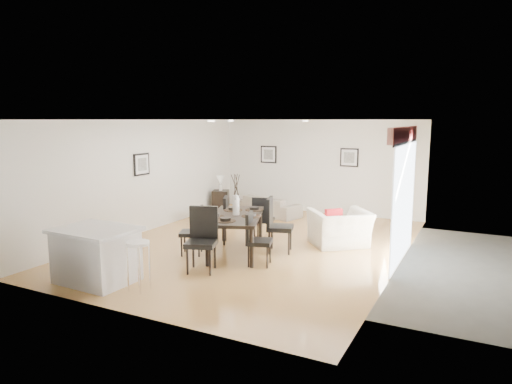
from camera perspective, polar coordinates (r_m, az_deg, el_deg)
The scene contains 26 objects.
ground at distance 9.99m, azimuth 0.14°, elevation -6.63°, with size 8.00×8.00×0.00m, color tan.
wall_back at distance 13.39m, azimuth 7.85°, elevation 3.17°, with size 6.00×0.04×2.70m, color white.
wall_front at distance 6.45m, azimuth -16.03°, elevation -3.40°, with size 6.00×0.04×2.70m, color white.
wall_left at distance 11.37m, azimuth -13.50°, elevation 1.97°, with size 0.04×8.00×2.70m, color white.
wall_right at distance 8.81m, azimuth 17.87°, elevation -0.22°, with size 0.04×8.00×2.70m, color white.
ceiling at distance 9.62m, azimuth 0.15°, elevation 9.04°, with size 6.00×8.00×0.02m, color white.
sofa at distance 13.00m, azimuth 1.68°, elevation -1.73°, with size 1.87×0.73×0.55m, color gray.
armchair at distance 10.02m, azimuth 10.42°, elevation -4.47°, with size 1.18×1.03×0.77m, color white.
dining_table at distance 9.24m, azimuth -2.50°, elevation -3.35°, with size 1.58×2.13×0.80m.
dining_chair_wnear at distance 9.27m, azimuth -7.57°, elevation -4.46°, with size 0.59×0.59×0.98m.
dining_chair_wfar at distance 10.05m, azimuth -4.47°, elevation -3.18°, with size 0.62×0.62×1.04m.
dining_chair_enear at distance 8.53m, azimuth -0.12°, elevation -5.51°, with size 0.55×0.55×1.00m.
dining_chair_efar at distance 9.36m, azimuth 2.47°, elevation -3.74°, with size 0.63×0.63×1.13m.
dining_chair_head at distance 8.29m, azimuth -6.72°, elevation -5.37°, with size 0.66×0.66×1.15m.
dining_chair_foot at distance 10.30m, azimuth 0.86°, elevation -3.00°, with size 0.53×0.53×0.99m.
vase at distance 9.16m, azimuth -2.52°, elevation -0.91°, with size 1.01×1.59×0.84m.
coffee_table at distance 11.93m, azimuth -4.82°, elevation -3.14°, with size 0.94×0.56×0.38m, color black.
side_table at distance 13.64m, azimuth -4.43°, elevation -1.09°, with size 0.46×0.46×0.62m, color black.
table_lamp at distance 13.54m, azimuth -4.46°, elevation 1.40°, with size 0.23×0.23×0.44m.
cushion at distance 9.90m, azimuth 9.67°, elevation -3.18°, with size 0.38×0.12×0.38m, color #A61519.
kitchen_island at distance 8.15m, azimuth -19.33°, elevation -7.40°, with size 1.35×1.06×0.92m.
bar_stool at distance 7.48m, azimuth -14.54°, elevation -6.86°, with size 0.37×0.37×0.80m.
framed_print_back_left at distance 13.93m, azimuth 1.59°, elevation 4.71°, with size 0.52×0.04×0.52m.
framed_print_back_right at distance 13.07m, azimuth 11.58°, elevation 4.25°, with size 0.52×0.04×0.52m.
framed_print_left_wall at distance 11.17m, azimuth -14.10°, elevation 3.37°, with size 0.04×0.52×0.52m.
sliding_door at distance 9.06m, azimuth 17.99°, elevation 2.04°, with size 0.12×2.70×2.57m.
Camera 1 is at (4.31, -8.60, 2.70)m, focal length 32.00 mm.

